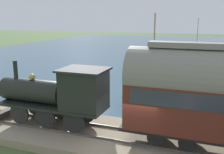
% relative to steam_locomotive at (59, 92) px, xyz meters
% --- Properties ---
extents(ground_plane, '(200.00, 200.00, 0.00)m').
position_rel_steam_locomotive_xyz_m(ground_plane, '(-0.40, -4.20, -2.30)').
color(ground_plane, '#476033').
extents(harbor_water, '(80.00, 80.00, 0.01)m').
position_rel_steam_locomotive_xyz_m(harbor_water, '(42.62, -4.20, -2.30)').
color(harbor_water, '#38566B').
rests_on(harbor_water, ground).
extents(rail_embankment, '(4.63, 56.00, 0.52)m').
position_rel_steam_locomotive_xyz_m(rail_embankment, '(-0.00, -4.20, -2.10)').
color(rail_embankment, gray).
rests_on(rail_embankment, ground).
extents(steam_locomotive, '(2.00, 6.55, 3.33)m').
position_rel_steam_locomotive_xyz_m(steam_locomotive, '(0.00, 0.00, 0.00)').
color(steam_locomotive, black).
rests_on(steam_locomotive, rail_embankment).
extents(sailboat_brown, '(3.61, 4.65, 6.48)m').
position_rel_steam_locomotive_xyz_m(sailboat_brown, '(6.84, -3.64, -1.71)').
color(sailboat_brown, brown).
rests_on(sailboat_brown, harbor_water).
extents(sailboat_green, '(2.67, 4.55, 6.19)m').
position_rel_steam_locomotive_xyz_m(sailboat_green, '(40.28, -5.16, -1.64)').
color(sailboat_green, '#236B42').
rests_on(sailboat_green, harbor_water).
extents(rowboat_far_out, '(2.43, 2.76, 0.43)m').
position_rel_steam_locomotive_xyz_m(rowboat_far_out, '(12.17, -1.53, -2.08)').
color(rowboat_far_out, beige).
rests_on(rowboat_far_out, harbor_water).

